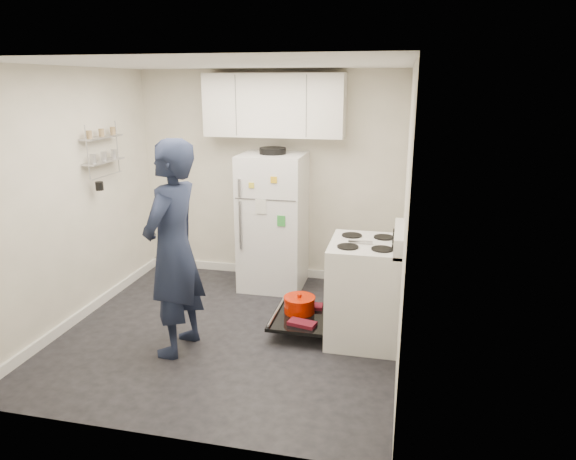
% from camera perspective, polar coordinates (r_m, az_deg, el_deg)
% --- Properties ---
extents(room, '(3.21, 3.21, 2.51)m').
position_cam_1_polar(room, '(4.78, -7.04, 2.15)').
color(room, black).
rests_on(room, ground).
extents(electric_range, '(0.66, 0.76, 1.10)m').
position_cam_1_polar(electric_range, '(4.88, 8.33, -6.78)').
color(electric_range, silver).
rests_on(electric_range, ground).
extents(open_oven_door, '(0.55, 0.70, 0.24)m').
position_cam_1_polar(open_oven_door, '(5.09, 1.38, -8.95)').
color(open_oven_door, black).
rests_on(open_oven_door, ground).
extents(refrigerator, '(0.72, 0.74, 1.65)m').
position_cam_1_polar(refrigerator, '(5.98, -1.65, 1.00)').
color(refrigerator, white).
rests_on(refrigerator, ground).
extents(upper_cabinets, '(1.60, 0.33, 0.70)m').
position_cam_1_polar(upper_cabinets, '(5.96, -1.54, 13.68)').
color(upper_cabinets, silver).
rests_on(upper_cabinets, room).
extents(wall_shelf_rack, '(0.14, 0.60, 0.61)m').
position_cam_1_polar(wall_shelf_rack, '(5.76, -19.91, 8.42)').
color(wall_shelf_rack, '#B2B2B7').
rests_on(wall_shelf_rack, room).
extents(person, '(0.53, 0.74, 1.91)m').
position_cam_1_polar(person, '(4.56, -12.63, -2.12)').
color(person, '#181F36').
rests_on(person, ground).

